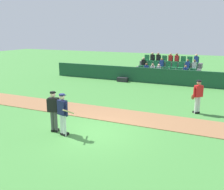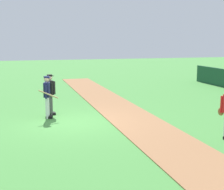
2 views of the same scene
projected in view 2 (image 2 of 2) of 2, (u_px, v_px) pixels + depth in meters
name	position (u px, v px, depth m)	size (l,w,h in m)	color
ground_plane	(72.00, 122.00, 12.86)	(80.00, 80.00, 0.00)	#42843A
infield_dirt_path	(131.00, 118.00, 13.53)	(28.00, 2.12, 0.03)	#936642
batter_navy_jersey	(47.00, 95.00, 13.34)	(0.60, 0.80, 1.76)	white
umpire_home_plate	(51.00, 92.00, 13.95)	(0.58, 0.37, 1.76)	#4C4C4C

